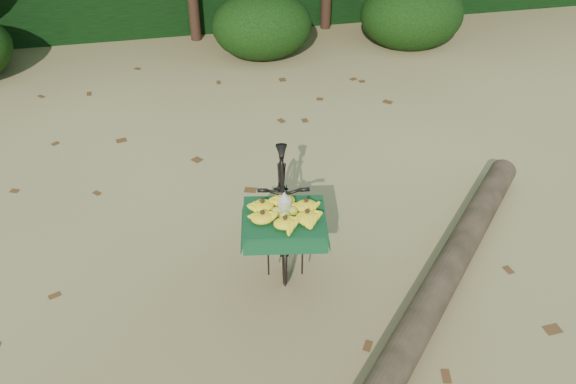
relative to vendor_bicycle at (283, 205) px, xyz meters
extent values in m
plane|color=tan|center=(-0.88, 0.37, -0.50)|extent=(80.00, 80.00, 0.00)
imported|color=black|center=(0.00, 0.03, -0.02)|extent=(0.72, 1.67, 0.97)
cube|color=black|center=(-0.10, -0.57, 0.29)|extent=(0.42, 0.48, 0.02)
cube|color=#124621|center=(-0.10, -0.57, 0.31)|extent=(0.79, 0.69, 0.01)
ellipsoid|color=#A5A528|center=(-0.03, -0.58, 0.36)|extent=(0.09, 0.07, 0.10)
ellipsoid|color=#A5A528|center=(-0.09, -0.51, 0.36)|extent=(0.09, 0.07, 0.10)
ellipsoid|color=#A5A528|center=(-0.16, -0.55, 0.36)|extent=(0.09, 0.07, 0.10)
ellipsoid|color=#A5A528|center=(-0.11, -0.62, 0.36)|extent=(0.09, 0.07, 0.10)
cylinder|color=#EAE5C6|center=(-0.09, -0.56, 0.41)|extent=(0.11, 0.11, 0.15)
cylinder|color=brown|center=(1.35, -0.85, -0.36)|extent=(2.87, 3.08, 0.28)
camera|label=1|loc=(-0.90, -4.53, 3.49)|focal=38.00mm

